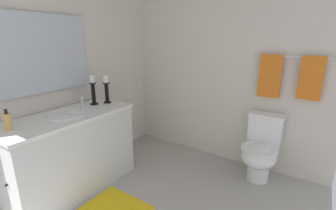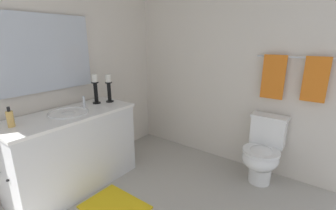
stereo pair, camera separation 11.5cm
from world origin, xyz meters
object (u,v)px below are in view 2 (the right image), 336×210
object	(u,v)px
soap_bottle	(10,119)
towel_bar	(297,57)
bath_mat	(115,207)
toilet	(263,152)
towel_center	(315,80)
vanity_cabinet	(73,150)
candle_holder_short	(95,88)
towel_near_vanity	(273,77)
sink_basin	(69,117)
mirror	(47,53)
candle_holder_tall	(109,87)

from	to	relation	value
soap_bottle	towel_bar	bearing A→B (deg)	48.05
bath_mat	towel_bar	bearing A→B (deg)	52.71
toilet	towel_center	world-z (taller)	towel_center
soap_bottle	towel_bar	distance (m)	2.76
soap_bottle	toilet	distance (m)	2.51
vanity_cabinet	towel_center	world-z (taller)	towel_center
candle_holder_short	soap_bottle	xyz separation A→B (m)	(0.04, -0.91, -0.11)
vanity_cabinet	towel_near_vanity	size ratio (longest dim) A/B	2.77
vanity_cabinet	toilet	bearing A→B (deg)	38.74
sink_basin	mirror	bearing A→B (deg)	-179.80
vanity_cabinet	sink_basin	bearing A→B (deg)	90.00
soap_bottle	toilet	bearing A→B (deg)	47.47
mirror	towel_near_vanity	bearing A→B (deg)	38.80
vanity_cabinet	soap_bottle	world-z (taller)	soap_bottle
towel_center	soap_bottle	bearing A→B (deg)	-135.13
vanity_cabinet	sink_basin	distance (m)	0.38
candle_holder_tall	soap_bottle	xyz separation A→B (m)	(-0.03, -1.05, -0.10)
towel_near_vanity	bath_mat	world-z (taller)	towel_near_vanity
sink_basin	mirror	distance (m)	0.69
candle_holder_short	towel_center	world-z (taller)	towel_center
candle_holder_short	bath_mat	bearing A→B (deg)	-29.96
sink_basin	towel_bar	distance (m)	2.41
candle_holder_tall	towel_near_vanity	world-z (taller)	towel_near_vanity
soap_bottle	candle_holder_tall	bearing A→B (deg)	88.41
candle_holder_tall	bath_mat	size ratio (longest dim) A/B	0.55
candle_holder_short	soap_bottle	distance (m)	0.92
vanity_cabinet	bath_mat	size ratio (longest dim) A/B	2.21
mirror	towel_bar	size ratio (longest dim) A/B	1.25
sink_basin	towel_center	xyz separation A→B (m)	(1.98, 1.50, 0.38)
mirror	toilet	xyz separation A→B (m)	(1.89, 1.29, -1.06)
towel_near_vanity	mirror	bearing A→B (deg)	-141.20
soap_bottle	towel_center	world-z (taller)	towel_center
candle_holder_tall	bath_mat	bearing A→B (deg)	-40.58
candle_holder_tall	candle_holder_short	bearing A→B (deg)	-116.97
soap_bottle	bath_mat	world-z (taller)	soap_bottle
mirror	candle_holder_tall	world-z (taller)	mirror
candle_holder_tall	towel_near_vanity	bearing A→B (deg)	30.99
vanity_cabinet	towel_center	size ratio (longest dim) A/B	2.93
towel_bar	bath_mat	world-z (taller)	towel_bar
candle_holder_short	bath_mat	xyz separation A→B (m)	(0.70, -0.41, -1.02)
mirror	towel_bar	distance (m)	2.56
sink_basin	towel_bar	world-z (taller)	towel_bar
mirror	candle_holder_short	xyz separation A→B (m)	(0.20, 0.41, -0.40)
towel_center	sink_basin	bearing A→B (deg)	-142.84
towel_bar	towel_near_vanity	size ratio (longest dim) A/B	1.64
candle_holder_tall	towel_near_vanity	xyz separation A→B (m)	(1.59, 0.96, 0.15)
towel_near_vanity	bath_mat	distance (m)	2.13
toilet	towel_center	bearing A→B (deg)	29.42
toilet	mirror	bearing A→B (deg)	-145.64
vanity_cabinet	towel_bar	bearing A→B (deg)	40.43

